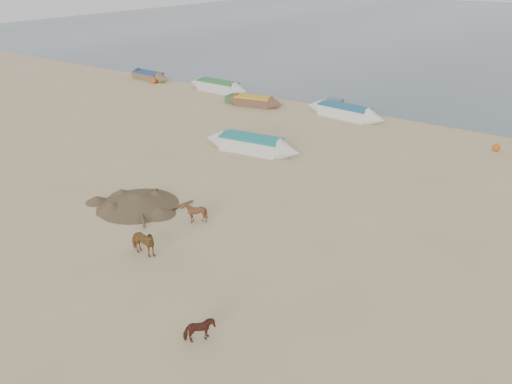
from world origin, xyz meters
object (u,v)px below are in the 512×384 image
calf_right (200,331)px  near_canoe (251,144)px  cow_adult (142,243)px  calf_front (194,212)px

calf_right → near_canoe: bearing=42.9°
cow_adult → calf_right: 5.55m
calf_front → calf_right: 7.61m
cow_adult → calf_right: bearing=-120.4°
calf_right → cow_adult: bearing=76.8°
calf_front → calf_right: bearing=44.7°
calf_front → calf_right: size_ratio=1.22×
cow_adult → calf_front: (-0.15, 3.17, -0.08)m
calf_front → near_canoe: bearing=-158.1°
calf_right → calf_front: bearing=55.3°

